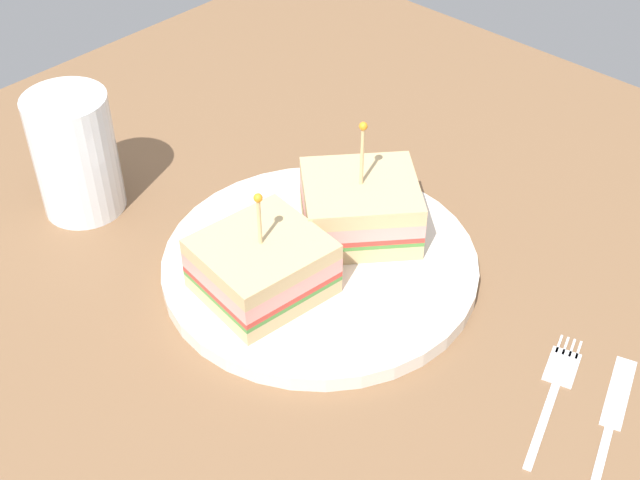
{
  "coord_description": "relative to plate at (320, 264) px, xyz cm",
  "views": [
    {
      "loc": [
        -39.35,
        -36.8,
        48.88
      ],
      "look_at": [
        0.0,
        0.0,
        3.37
      ],
      "focal_mm": 48.24,
      "sensor_mm": 36.0,
      "label": 1
    }
  ],
  "objects": [
    {
      "name": "sandwich_half_back",
      "position": [
        -5.82,
        0.8,
        3.12
      ],
      "size": [
        10.31,
        9.7,
        9.53
      ],
      "color": "tan",
      "rests_on": "plate"
    },
    {
      "name": "plate",
      "position": [
        0.0,
        0.0,
        0.0
      ],
      "size": [
        26.46,
        26.46,
        1.37
      ],
      "primitive_type": "cylinder",
      "color": "silver",
      "rests_on": "ground_plane"
    },
    {
      "name": "sandwich_half_front",
      "position": [
        5.0,
        0.34,
        3.24
      ],
      "size": [
        12.91,
        12.82,
        11.03
      ],
      "color": "tan",
      "rests_on": "plate"
    },
    {
      "name": "fork",
      "position": [
        2.71,
        -21.24,
        -0.51
      ],
      "size": [
        12.96,
        5.1,
        0.35
      ],
      "color": "silver",
      "rests_on": "ground_plane"
    },
    {
      "name": "ground_plane",
      "position": [
        0.0,
        0.0,
        -1.69
      ],
      "size": [
        93.18,
        93.18,
        2.0
      ],
      "primitive_type": "cube",
      "color": "brown"
    },
    {
      "name": "knife",
      "position": [
        3.32,
        -25.57,
        -0.51
      ],
      "size": [
        12.07,
        4.82,
        0.35
      ],
      "color": "silver",
      "rests_on": "ground_plane"
    },
    {
      "name": "drink_glass",
      "position": [
        -8.24,
        21.93,
        4.64
      ],
      "size": [
        7.36,
        7.36,
        11.45
      ],
      "color": "beige",
      "rests_on": "ground_plane"
    }
  ]
}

